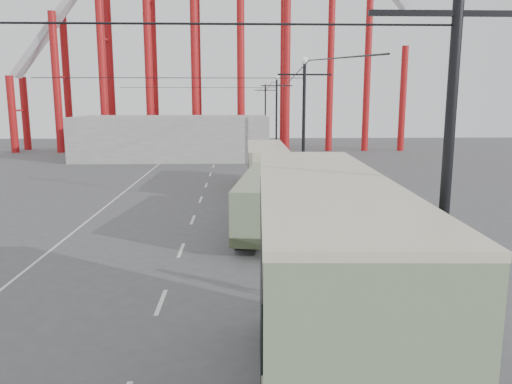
{
  "coord_description": "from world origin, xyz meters",
  "views": [
    {
      "loc": [
        1.69,
        -12.16,
        6.77
      ],
      "look_at": [
        2.4,
        8.41,
        3.0
      ],
      "focal_mm": 35.0,
      "sensor_mm": 36.0,
      "label": 1
    }
  ],
  "objects_px": {
    "single_decker_cream": "(266,165)",
    "pedestrian": "(275,270)",
    "lamp_post_near": "(456,39)",
    "double_decker_bus": "(321,289)",
    "single_decker_green": "(267,199)"
  },
  "relations": [
    {
      "from": "single_decker_cream",
      "to": "pedestrian",
      "type": "xyz_separation_m",
      "value": [
        -0.85,
        -21.23,
        -0.98
      ]
    },
    {
      "from": "lamp_post_near",
      "to": "pedestrian",
      "type": "height_order",
      "value": "lamp_post_near"
    },
    {
      "from": "lamp_post_near",
      "to": "double_decker_bus",
      "type": "relative_size",
      "value": 1.09
    },
    {
      "from": "double_decker_bus",
      "to": "single_decker_cream",
      "type": "xyz_separation_m",
      "value": [
        0.42,
        28.15,
        -1.02
      ]
    },
    {
      "from": "lamp_post_near",
      "to": "double_decker_bus",
      "type": "xyz_separation_m",
      "value": [
        -2.24,
        0.48,
        -4.9
      ]
    },
    {
      "from": "single_decker_green",
      "to": "double_decker_bus",
      "type": "bearing_deg",
      "value": -81.61
    },
    {
      "from": "double_decker_bus",
      "to": "single_decker_green",
      "type": "bearing_deg",
      "value": 93.15
    },
    {
      "from": "double_decker_bus",
      "to": "single_decker_green",
      "type": "distance_m",
      "value": 16.07
    },
    {
      "from": "lamp_post_near",
      "to": "double_decker_bus",
      "type": "bearing_deg",
      "value": 167.81
    },
    {
      "from": "single_decker_cream",
      "to": "lamp_post_near",
      "type": "bearing_deg",
      "value": -85.58
    },
    {
      "from": "lamp_post_near",
      "to": "single_decker_cream",
      "type": "distance_m",
      "value": 29.29
    },
    {
      "from": "single_decker_green",
      "to": "single_decker_cream",
      "type": "relative_size",
      "value": 0.97
    },
    {
      "from": "pedestrian",
      "to": "single_decker_cream",
      "type": "bearing_deg",
      "value": -117.46
    },
    {
      "from": "pedestrian",
      "to": "single_decker_green",
      "type": "bearing_deg",
      "value": -116.4
    },
    {
      "from": "double_decker_bus",
      "to": "single_decker_cream",
      "type": "height_order",
      "value": "double_decker_bus"
    }
  ]
}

